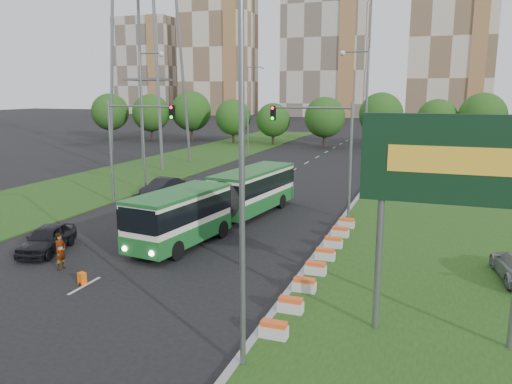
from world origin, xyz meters
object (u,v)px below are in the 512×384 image
at_px(car_left_far, 163,187).
at_px(traffic_mast_left, 128,136).
at_px(car_left_near, 47,239).
at_px(articulated_bus, 223,201).
at_px(shopping_trolley, 82,278).
at_px(pedestrian, 60,251).
at_px(billboard, 453,170).
at_px(traffic_mast_median, 327,141).

bearing_deg(car_left_far, traffic_mast_left, -93.54).
xyz_separation_m(car_left_near, car_left_far, (-1.59, 15.32, 0.00)).
xyz_separation_m(articulated_bus, shopping_trolley, (-2.11, -11.45, -1.43)).
distance_m(car_left_near, pedestrian, 3.28).
height_order(articulated_bus, shopping_trolley, articulated_bus).
bearing_deg(traffic_mast_left, car_left_far, 79.69).
xyz_separation_m(traffic_mast_left, pedestrian, (4.88, -13.56, -4.42)).
height_order(billboard, shopping_trolley, billboard).
bearing_deg(pedestrian, traffic_mast_left, 18.50).
xyz_separation_m(billboard, car_left_near, (-20.37, 3.41, -5.42)).
height_order(car_left_far, shopping_trolley, car_left_far).
bearing_deg(traffic_mast_median, car_left_far, 169.35).
bearing_deg(traffic_mast_left, pedestrian, -70.20).
relative_size(articulated_bus, shopping_trolley, 30.34).
height_order(traffic_mast_left, articulated_bus, traffic_mast_left).
bearing_deg(articulated_bus, billboard, -33.23).
bearing_deg(car_left_near, traffic_mast_median, 30.02).
xyz_separation_m(pedestrian, shopping_trolley, (2.28, -1.31, -0.66)).
bearing_deg(traffic_mast_median, billboard, -64.97).
relative_size(car_left_far, shopping_trolley, 8.14).
relative_size(billboard, pedestrian, 4.29).
bearing_deg(articulated_bus, traffic_mast_median, 44.62).
relative_size(articulated_bus, car_left_near, 3.87).
relative_size(traffic_mast_left, car_left_near, 1.83).
bearing_deg(car_left_near, articulated_bus, 35.08).
distance_m(billboard, articulated_bus, 18.23).
xyz_separation_m(car_left_near, pedestrian, (2.62, -1.96, 0.19)).
height_order(traffic_mast_left, car_left_far, traffic_mast_left).
relative_size(traffic_mast_left, articulated_bus, 0.47).
distance_m(traffic_mast_median, shopping_trolley, 18.48).
height_order(car_left_near, pedestrian, pedestrian).
bearing_deg(pedestrian, car_left_far, 12.38).
distance_m(traffic_mast_left, articulated_bus, 10.53).
relative_size(car_left_near, car_left_far, 0.96).
height_order(pedestrian, shopping_trolley, pedestrian).
height_order(traffic_mast_median, pedestrian, traffic_mast_median).
xyz_separation_m(articulated_bus, car_left_near, (-7.01, -8.18, -0.96)).
height_order(articulated_bus, pedestrian, articulated_bus).
bearing_deg(pedestrian, shopping_trolley, -121.11).
distance_m(articulated_bus, car_left_far, 11.22).
bearing_deg(traffic_mast_left, shopping_trolley, -64.28).
xyz_separation_m(billboard, car_left_far, (-21.95, 18.73, -5.41)).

